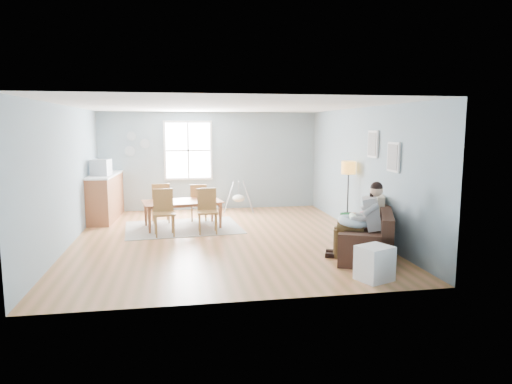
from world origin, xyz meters
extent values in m
cube|color=#A16D39|center=(0.00, 0.00, -0.04)|extent=(8.40, 9.40, 0.08)
cube|color=white|center=(0.00, 0.00, 3.00)|extent=(8.40, 9.40, 0.60)
cube|color=#88A3B1|center=(0.00, 4.66, 1.35)|extent=(8.40, 0.08, 3.90)
cube|color=#88A3B1|center=(0.00, -4.66, 1.35)|extent=(8.40, 0.08, 3.90)
cube|color=#88A3B1|center=(-4.16, 0.00, 1.35)|extent=(0.08, 9.40, 3.90)
cube|color=#88A3B1|center=(4.16, 0.00, 1.35)|extent=(0.08, 9.40, 3.90)
cube|color=silver|center=(-0.60, 3.47, 1.65)|extent=(1.32, 0.06, 1.62)
cube|color=white|center=(-0.60, 3.44, 1.65)|extent=(1.20, 0.02, 1.50)
cube|color=silver|center=(-0.60, 3.43, 1.65)|extent=(1.20, 0.03, 0.04)
cube|color=silver|center=(-0.60, 3.43, 1.65)|extent=(0.04, 0.03, 1.50)
cube|color=silver|center=(2.97, -1.50, 1.75)|extent=(0.04, 0.44, 0.54)
cube|color=slate|center=(2.94, -1.50, 1.75)|extent=(0.01, 0.36, 0.46)
cube|color=silver|center=(2.97, -0.60, 1.95)|extent=(0.04, 0.44, 0.54)
cube|color=slate|center=(2.94, -0.60, 1.95)|extent=(0.01, 0.36, 0.46)
cylinder|color=#92A2AF|center=(-2.10, 3.47, 2.05)|extent=(0.24, 0.02, 0.24)
cylinder|color=#92A2AF|center=(-1.75, 3.47, 1.85)|extent=(0.26, 0.02, 0.26)
cylinder|color=#92A2AF|center=(-2.15, 3.47, 1.65)|extent=(0.28, 0.02, 0.28)
cube|color=black|center=(2.45, -1.59, 0.20)|extent=(1.62, 2.23, 0.41)
cube|color=black|center=(2.76, -1.72, 0.62)|extent=(1.00, 1.95, 0.42)
cube|color=black|center=(2.08, -2.43, 0.49)|extent=(0.88, 0.53, 0.16)
cube|color=black|center=(2.82, -0.74, 0.49)|extent=(0.88, 0.53, 0.16)
cube|color=#124E22|center=(2.70, -0.95, 0.53)|extent=(1.13, 1.02, 0.04)
cube|color=tan|center=(2.88, -1.20, 0.75)|extent=(0.30, 0.51, 0.49)
cube|color=gray|center=(2.42, -1.89, 0.81)|extent=(0.49, 0.54, 0.60)
sphere|color=tan|center=(2.48, -1.91, 1.21)|extent=(0.22, 0.22, 0.22)
sphere|color=black|center=(2.48, -1.91, 1.26)|extent=(0.21, 0.21, 0.21)
cylinder|color=#3B2B15|center=(2.04, -1.85, 0.53)|extent=(0.49, 0.32, 0.16)
cylinder|color=#3B2B15|center=(2.12, -1.65, 0.53)|extent=(0.49, 0.32, 0.16)
cylinder|color=#3B2B15|center=(1.84, -1.77, 0.25)|extent=(0.13, 0.13, 0.51)
cylinder|color=#3B2B15|center=(1.92, -1.57, 0.25)|extent=(0.13, 0.13, 0.51)
cube|color=black|center=(1.76, -1.74, 0.04)|extent=(0.26, 0.18, 0.08)
cube|color=black|center=(1.85, -1.54, 0.04)|extent=(0.26, 0.18, 0.08)
torus|color=silver|center=(2.13, -1.76, 0.64)|extent=(0.71, 0.70, 0.22)
cylinder|color=white|center=(2.13, -1.76, 0.71)|extent=(0.18, 0.30, 0.12)
sphere|color=tan|center=(2.18, -1.61, 0.73)|extent=(0.10, 0.10, 0.10)
cube|color=silver|center=(2.57, -1.43, 0.67)|extent=(0.29, 0.31, 0.34)
sphere|color=tan|center=(2.59, -1.44, 0.91)|extent=(0.16, 0.16, 0.16)
sphere|color=black|center=(2.59, -1.44, 0.93)|extent=(0.15, 0.15, 0.15)
cylinder|color=#F73C8A|center=(2.34, -1.39, 0.53)|extent=(0.29, 0.19, 0.08)
cylinder|color=#F73C8A|center=(2.39, -1.28, 0.53)|extent=(0.29, 0.19, 0.08)
cylinder|color=#F73C8A|center=(2.22, -1.34, 0.37)|extent=(0.07, 0.07, 0.28)
cylinder|color=#F73C8A|center=(2.27, -1.22, 0.37)|extent=(0.07, 0.07, 0.28)
cylinder|color=black|center=(2.80, 0.25, 0.01)|extent=(0.27, 0.27, 0.03)
cylinder|color=black|center=(2.80, 0.25, 0.68)|extent=(0.03, 0.03, 1.36)
cylinder|color=orange|center=(2.80, 0.25, 1.41)|extent=(0.31, 0.31, 0.27)
cube|color=white|center=(1.99, -2.99, 0.26)|extent=(0.60, 0.57, 0.52)
cube|color=black|center=(1.80, -3.07, 0.26)|extent=(0.16, 0.34, 0.42)
cube|color=gray|center=(-0.80, 1.16, 0.01)|extent=(2.72, 2.16, 0.01)
imported|color=brown|center=(-0.80, 1.16, 0.31)|extent=(1.89, 1.25, 0.62)
cube|color=brown|center=(-1.20, 0.41, 0.48)|extent=(0.49, 0.49, 0.04)
cube|color=brown|center=(-1.22, 0.61, 0.74)|extent=(0.43, 0.09, 0.49)
cylinder|color=brown|center=(-1.36, 0.21, 0.24)|extent=(0.04, 0.04, 0.48)
cylinder|color=brown|center=(-1.00, 0.25, 0.24)|extent=(0.04, 0.04, 0.48)
cylinder|color=brown|center=(-1.40, 0.57, 0.24)|extent=(0.04, 0.04, 0.48)
cylinder|color=brown|center=(-1.04, 0.61, 0.24)|extent=(0.04, 0.04, 0.48)
cube|color=brown|center=(-0.28, 0.49, 0.47)|extent=(0.44, 0.44, 0.04)
cube|color=brown|center=(-0.28, 0.69, 0.73)|extent=(0.42, 0.05, 0.48)
cylinder|color=brown|center=(-0.46, 0.32, 0.23)|extent=(0.04, 0.04, 0.47)
cylinder|color=brown|center=(-0.11, 0.31, 0.23)|extent=(0.04, 0.04, 0.47)
cylinder|color=brown|center=(-0.46, 0.67, 0.23)|extent=(0.04, 0.04, 0.47)
cylinder|color=brown|center=(-0.10, 0.67, 0.23)|extent=(0.04, 0.04, 0.47)
cube|color=brown|center=(-1.32, 1.83, 0.47)|extent=(0.49, 0.49, 0.04)
cube|color=brown|center=(-1.30, 1.64, 0.73)|extent=(0.42, 0.09, 0.48)
cylinder|color=brown|center=(-1.17, 2.03, 0.23)|extent=(0.04, 0.04, 0.47)
cylinder|color=brown|center=(-1.52, 1.99, 0.23)|extent=(0.04, 0.04, 0.47)
cylinder|color=brown|center=(-1.13, 1.68, 0.23)|extent=(0.04, 0.04, 0.47)
cylinder|color=brown|center=(-1.48, 1.64, 0.23)|extent=(0.04, 0.04, 0.47)
cube|color=brown|center=(-0.41, 1.92, 0.45)|extent=(0.43, 0.43, 0.04)
cube|color=brown|center=(-0.41, 1.73, 0.69)|extent=(0.40, 0.05, 0.46)
cylinder|color=brown|center=(-0.24, 2.08, 0.22)|extent=(0.04, 0.04, 0.45)
cylinder|color=brown|center=(-0.57, 2.09, 0.22)|extent=(0.04, 0.04, 0.45)
cylinder|color=brown|center=(-0.24, 1.74, 0.22)|extent=(0.04, 0.04, 0.45)
cylinder|color=brown|center=(-0.58, 1.75, 0.22)|extent=(0.04, 0.04, 0.45)
cube|color=brown|center=(-2.70, 2.50, 0.55)|extent=(0.67, 2.02, 1.10)
cube|color=white|center=(-2.70, 2.50, 1.11)|extent=(0.72, 2.06, 0.04)
cube|color=#A7A7AC|center=(-2.70, 2.11, 1.33)|extent=(0.47, 0.46, 0.39)
cube|color=black|center=(-2.89, 2.15, 1.33)|extent=(0.08, 0.32, 0.27)
cylinder|color=#A7A7AC|center=(0.73, 3.03, 0.82)|extent=(0.09, 0.46, 0.04)
ellipsoid|color=white|center=(0.73, 3.03, 0.35)|extent=(0.33, 0.33, 0.20)
cylinder|color=#A7A7AC|center=(0.73, 3.03, 0.58)|extent=(0.01, 0.01, 0.37)
cylinder|color=#A7A7AC|center=(0.44, 2.80, 0.42)|extent=(0.32, 0.27, 0.82)
cylinder|color=#A7A7AC|center=(0.96, 2.74, 0.42)|extent=(0.26, 0.33, 0.82)
cylinder|color=#A7A7AC|center=(0.51, 3.32, 0.42)|extent=(0.26, 0.33, 0.82)
cylinder|color=#A7A7AC|center=(1.02, 3.25, 0.42)|extent=(0.32, 0.27, 0.82)
camera|label=1|loc=(-0.89, -9.21, 2.29)|focal=32.00mm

